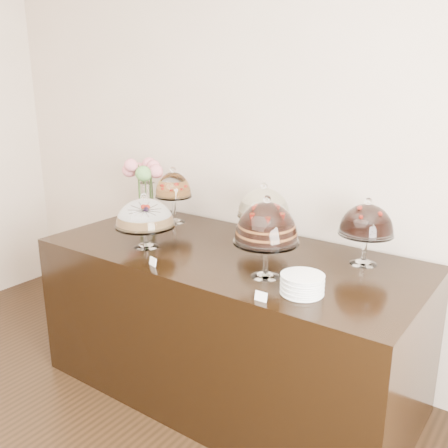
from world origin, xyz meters
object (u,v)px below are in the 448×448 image
Objects in this scene: flower_vase at (145,178)px; plate_stack at (302,284)px; cake_stand_cheesecake at (264,204)px; cake_stand_sugar_sponge at (145,215)px; display_counter at (229,322)px; cake_stand_choco_layer at (266,226)px; cake_stand_dark_choco at (367,222)px; cake_stand_fruit_tart at (173,187)px.

flower_vase is 1.65m from plate_stack.
flower_vase is at bearing -179.54° from cake_stand_cheesecake.
cake_stand_sugar_sponge is 1.77× the size of plate_stack.
plate_stack is at bearing -20.00° from flower_vase.
display_counter is at bearing 24.65° from cake_stand_sugar_sponge.
plate_stack is (0.25, -0.08, -0.22)m from cake_stand_choco_layer.
cake_stand_sugar_sponge is at bearing -135.28° from cake_stand_cheesecake.
display_counter is 5.17× the size of flower_vase.
cake_stand_sugar_sponge is at bearing -157.44° from cake_stand_dark_choco.
cake_stand_cheesecake is at bearing 80.16° from display_counter.
cake_stand_sugar_sponge is at bearing -46.04° from flower_vase.
plate_stack is at bearing -3.57° from cake_stand_sugar_sponge.
cake_stand_sugar_sponge is 0.69m from flower_vase.
cake_stand_fruit_tart is 1.40m from plate_stack.
cake_stand_dark_choco is at bearing -0.59° from cake_stand_fruit_tart.
display_counter is 0.83m from plate_stack.
cake_stand_dark_choco is (1.15, 0.48, 0.04)m from cake_stand_sugar_sponge.
cake_stand_cheesecake reaches higher than cake_stand_sugar_sponge.
cake_stand_choco_layer is at bearing -24.93° from cake_stand_fruit_tart.
cake_stand_dark_choco is at bearing 53.50° from cake_stand_choco_layer.
cake_stand_cheesecake is (0.05, 0.29, 0.68)m from display_counter.
display_counter is 11.13× the size of plate_stack.
cake_stand_fruit_tart is (-1.02, 0.47, -0.02)m from cake_stand_choco_layer.
cake_stand_fruit_tart is at bearing 156.22° from plate_stack.
cake_stand_cheesecake is at bearing 122.40° from cake_stand_choco_layer.
cake_stand_sugar_sponge is 0.96× the size of cake_stand_dark_choco.
display_counter is 6.06× the size of cake_stand_cheesecake.
plate_stack reaches higher than display_counter.
display_counter is 1.00m from cake_stand_fruit_tart.
flower_vase is at bearing 160.00° from plate_stack.
cake_stand_sugar_sponge is at bearing -178.68° from cake_stand_choco_layer.
cake_stand_dark_choco is (0.70, 0.27, 0.68)m from display_counter.
cake_stand_choco_layer is 0.34m from plate_stack.
cake_stand_fruit_tart reaches higher than cake_stand_sugar_sponge.
cake_stand_choco_layer is at bearing -126.50° from cake_stand_dark_choco.
cake_stand_choco_layer is at bearing -20.23° from flower_vase.
cake_stand_choco_layer reaches higher than cake_stand_sugar_sponge.
cake_stand_fruit_tart is 1.95× the size of plate_stack.
cake_stand_fruit_tart is at bearing 179.41° from cake_stand_dark_choco.
display_counter is 6.03× the size of cake_stand_dark_choco.
cake_stand_fruit_tart is 0.27m from flower_vase.
display_counter is 5.72× the size of cake_stand_fruit_tart.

